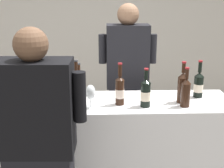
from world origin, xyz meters
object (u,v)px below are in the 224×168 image
(wine_bottle_6, at_px, (199,85))
(wine_bottle_7, at_px, (77,89))
(person_server, at_px, (127,92))
(wine_bottle_5, at_px, (120,90))
(ice_bucket, at_px, (23,91))
(wine_bottle_4, at_px, (79,86))
(wine_glass, at_px, (91,93))
(person_guest, at_px, (40,164))
(wine_bottle_8, at_px, (186,91))
(wine_bottle_3, at_px, (182,87))
(wine_bottle_10, at_px, (146,93))
(wine_bottle_0, at_px, (41,95))

(wine_bottle_6, distance_m, wine_bottle_7, 1.03)
(person_server, bearing_deg, wine_bottle_6, -45.05)
(wine_bottle_5, height_order, ice_bucket, wine_bottle_5)
(wine_bottle_4, distance_m, wine_glass, 0.24)
(wine_bottle_6, height_order, person_guest, person_guest)
(wine_bottle_5, xyz_separation_m, wine_bottle_6, (0.68, 0.16, -0.01))
(wine_bottle_8, bearing_deg, person_guest, -154.39)
(wine_bottle_8, bearing_deg, wine_glass, -179.18)
(wine_bottle_8, xyz_separation_m, person_guest, (-1.05, -0.50, -0.31))
(wine_bottle_5, relative_size, wine_bottle_8, 1.08)
(wine_bottle_5, relative_size, person_server, 0.19)
(wine_bottle_4, height_order, wine_bottle_5, wine_bottle_5)
(wine_bottle_4, height_order, ice_bucket, wine_bottle_4)
(wine_bottle_3, xyz_separation_m, wine_bottle_4, (-0.84, 0.11, -0.02))
(wine_bottle_6, xyz_separation_m, person_server, (-0.56, 0.56, -0.25))
(wine_bottle_5, height_order, wine_glass, wine_bottle_5)
(wine_bottle_10, bearing_deg, wine_bottle_4, 159.88)
(wine_bottle_5, distance_m, wine_glass, 0.24)
(wine_bottle_3, xyz_separation_m, wine_bottle_8, (0.00, -0.10, -0.01))
(wine_bottle_3, relative_size, wine_glass, 1.82)
(wine_bottle_5, bearing_deg, wine_bottle_4, 156.90)
(wine_bottle_10, bearing_deg, person_guest, -145.27)
(wine_bottle_8, relative_size, person_server, 0.18)
(wine_bottle_8, bearing_deg, wine_bottle_3, 90.90)
(person_server, bearing_deg, wine_bottle_4, -127.84)
(wine_bottle_0, xyz_separation_m, ice_bucket, (-0.17, 0.12, -0.00))
(wine_bottle_5, bearing_deg, wine_bottle_8, -6.83)
(wine_bottle_6, bearing_deg, wine_bottle_3, -143.89)
(person_guest, bearing_deg, wine_bottle_7, 71.44)
(wine_bottle_4, distance_m, wine_bottle_8, 0.87)
(wine_bottle_5, bearing_deg, wine_bottle_0, -173.31)
(wine_bottle_3, distance_m, wine_bottle_4, 0.85)
(wine_bottle_5, xyz_separation_m, wine_bottle_8, (0.51, -0.06, 0.00))
(wine_bottle_5, relative_size, wine_glass, 1.82)
(wine_bottle_7, xyz_separation_m, wine_bottle_10, (0.54, -0.08, -0.02))
(wine_bottle_3, relative_size, wine_bottle_4, 1.10)
(wine_bottle_6, height_order, wine_glass, wine_bottle_6)
(wine_glass, bearing_deg, wine_bottle_10, 2.57)
(wine_bottle_0, bearing_deg, person_guest, -82.36)
(wine_bottle_5, bearing_deg, ice_bucket, 176.66)
(person_guest, bearing_deg, wine_bottle_10, 34.73)
(wine_bottle_3, distance_m, wine_bottle_6, 0.22)
(wine_bottle_3, xyz_separation_m, wine_glass, (-0.74, -0.11, -0.01))
(wine_bottle_0, bearing_deg, wine_glass, -0.05)
(wine_bottle_5, height_order, person_guest, person_guest)
(wine_bottle_0, height_order, wine_bottle_8, wine_bottle_8)
(wine_bottle_6, relative_size, ice_bucket, 1.45)
(wine_bottle_0, bearing_deg, wine_bottle_5, 6.69)
(person_guest, bearing_deg, wine_bottle_6, 30.66)
(wine_bottle_10, bearing_deg, wine_bottle_5, 165.13)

